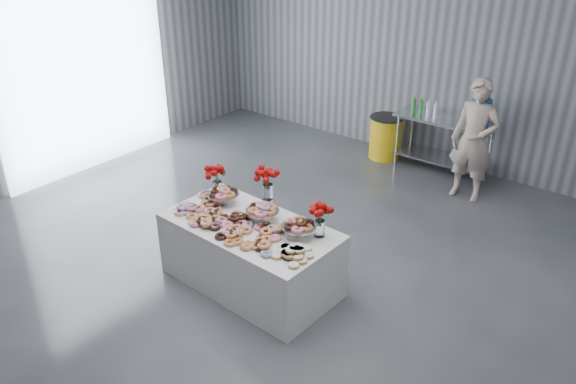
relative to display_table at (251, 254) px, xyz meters
name	(u,v)px	position (x,y,z in m)	size (l,w,h in m)	color
ground	(235,281)	(-0.18, -0.09, -0.38)	(9.00, 9.00, 0.00)	#33353A
room_walls	(206,39)	(-0.45, -0.02, 2.26)	(8.04, 9.04, 4.02)	gray
display_table	(251,254)	(0.00, 0.00, 0.00)	(1.90, 1.00, 0.75)	white
prep_table	(444,136)	(0.41, 4.01, 0.24)	(1.50, 0.60, 0.90)	silver
donut_mounds	(246,223)	(0.00, -0.05, 0.42)	(1.80, 0.80, 0.09)	#BB7E44
cake_stand_left	(223,193)	(-0.54, 0.17, 0.52)	(0.36, 0.36, 0.17)	silver
cake_stand_mid	(262,209)	(0.06, 0.15, 0.52)	(0.36, 0.36, 0.17)	silver
cake_stand_right	(299,225)	(0.56, 0.13, 0.52)	(0.36, 0.36, 0.17)	silver
danish_pile	(295,252)	(0.74, -0.18, 0.43)	(0.48, 0.48, 0.11)	silver
bouquet_left	(217,172)	(-0.74, 0.28, 0.67)	(0.26, 0.26, 0.42)	white
bouquet_right	(320,211)	(0.71, 0.27, 0.67)	(0.26, 0.26, 0.42)	white
bouquet_center	(268,180)	(-0.04, 0.35, 0.75)	(0.26, 0.26, 0.57)	silver
water_jug	(481,109)	(0.91, 4.01, 0.77)	(0.28, 0.28, 0.55)	#3A73C5
drink_bottles	(425,107)	(0.09, 3.91, 0.66)	(0.54, 0.08, 0.27)	#268C33
person	(474,140)	(1.06, 3.48, 0.49)	(0.63, 0.42, 1.74)	#CC8C93
trash_barrel	(385,137)	(-0.58, 4.01, -0.02)	(0.55, 0.55, 0.71)	yellow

